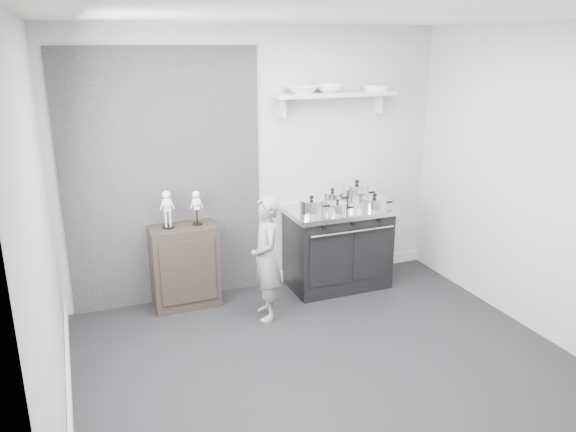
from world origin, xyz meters
name	(u,v)px	position (x,y,z in m)	size (l,w,h in m)	color
ground	(332,370)	(0.00, 0.00, 0.00)	(4.00, 4.00, 0.00)	black
room_shell	(317,169)	(-0.09, 0.15, 1.64)	(4.02, 3.62, 2.71)	#B5B5B3
wall_shelf	(335,95)	(0.80, 1.68, 2.01)	(1.30, 0.26, 0.24)	silver
stove	(337,247)	(0.77, 1.48, 0.44)	(1.09, 0.68, 0.87)	black
side_cabinet	(185,266)	(-0.84, 1.61, 0.41)	(0.64, 0.37, 0.83)	black
child	(266,258)	(-0.18, 1.07, 0.60)	(0.44, 0.29, 1.20)	gray
pot_front_left	(311,207)	(0.41, 1.37, 0.95)	(0.33, 0.25, 0.20)	silver
pot_back_left	(332,198)	(0.75, 1.58, 0.95)	(0.32, 0.23, 0.19)	silver
pot_back_right	(357,193)	(1.04, 1.58, 0.98)	(0.36, 0.27, 0.26)	silver
pot_front_right	(374,203)	(1.10, 1.31, 0.93)	(0.35, 0.26, 0.17)	silver
pot_front_center	(337,208)	(0.67, 1.30, 0.93)	(0.28, 0.19, 0.15)	silver
skeleton_full	(167,207)	(-0.97, 1.61, 1.04)	(0.12, 0.08, 0.43)	beige
skeleton_torso	(196,205)	(-0.69, 1.61, 1.02)	(0.11, 0.07, 0.39)	beige
bowl_large	(302,90)	(0.43, 1.67, 2.08)	(0.31, 0.31, 0.08)	white
bowl_small	(329,88)	(0.73, 1.67, 2.08)	(0.27, 0.27, 0.08)	white
plate_stack	(376,88)	(1.27, 1.67, 2.07)	(0.26, 0.26, 0.06)	silver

